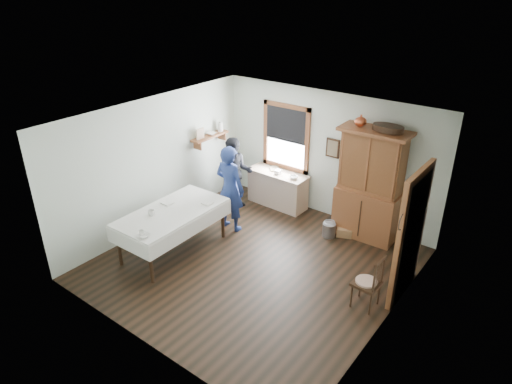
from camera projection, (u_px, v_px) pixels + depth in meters
room at (254, 198)px, 7.75m from camera, size 5.01×5.01×2.70m
window at (286, 134)px, 9.93m from camera, size 1.18×0.07×1.48m
doorway at (412, 232)px, 7.10m from camera, size 0.09×1.14×2.22m
wall_shelf at (211, 135)px, 10.04m from camera, size 0.24×1.00×0.44m
framed_picture at (333, 148)px, 9.34m from camera, size 0.30×0.04×0.40m
rug_beater at (403, 214)px, 6.47m from camera, size 0.01×0.27×0.27m
work_counter at (278, 189)px, 10.27m from camera, size 1.41×0.57×0.80m
china_hutch at (369, 185)px, 8.76m from camera, size 1.33×0.65×2.24m
dining_table at (173, 231)px, 8.57m from camera, size 1.15×2.14×0.85m
spindle_chair at (367, 281)px, 7.11m from camera, size 0.46×0.46×0.94m
pail at (329, 230)px, 9.15m from camera, size 0.28×0.28×0.28m
wicker_basket at (344, 232)px, 9.18m from camera, size 0.36×0.32×0.18m
woman_blue at (230, 191)px, 9.15m from camera, size 0.62×0.42×1.67m
figure_dark at (235, 176)px, 10.08m from camera, size 0.92×0.90×1.49m
table_cup_a at (151, 213)px, 8.21m from camera, size 0.13×0.13×0.10m
table_cup_b at (142, 233)px, 7.60m from camera, size 0.10×0.10×0.09m
table_bowl at (144, 235)px, 7.56m from camera, size 0.22×0.22×0.05m
counter_book at (270, 169)px, 10.24m from camera, size 0.30×0.30×0.02m
counter_bowl at (294, 177)px, 9.78m from camera, size 0.25×0.25×0.06m
shelf_bowl at (211, 133)px, 10.04m from camera, size 0.22×0.22×0.05m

